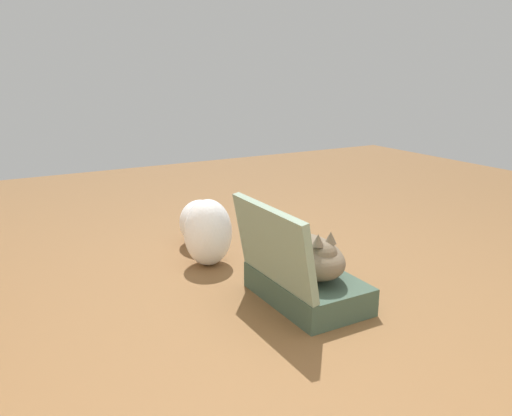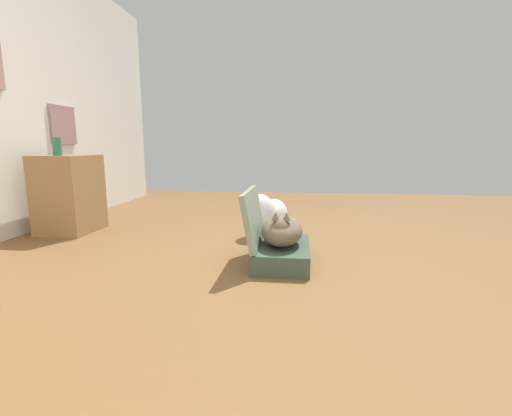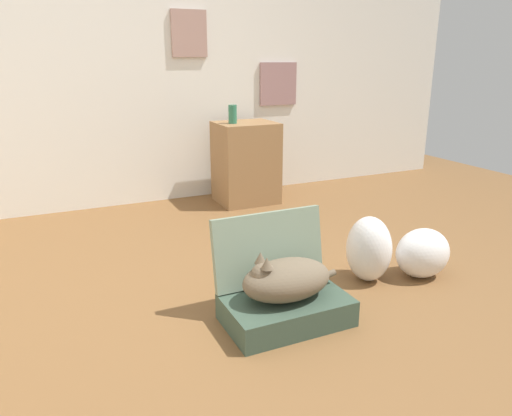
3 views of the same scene
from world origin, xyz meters
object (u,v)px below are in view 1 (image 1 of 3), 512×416
object	(u,v)px
suitcase_base	(307,287)
plastic_bag_clear	(201,223)
plastic_bag_white	(208,233)
cat	(309,256)

from	to	relation	value
suitcase_base	plastic_bag_clear	distance (m)	0.97
suitcase_base	plastic_bag_white	bearing A→B (deg)	18.77
cat	plastic_bag_clear	world-z (taller)	cat
cat	plastic_bag_clear	bearing A→B (deg)	7.34
cat	plastic_bag_clear	xyz separation A→B (m)	(0.96, 0.12, -0.08)
cat	plastic_bag_clear	size ratio (longest dim) A/B	1.58
cat	plastic_bag_white	size ratio (longest dim) A/B	1.38
suitcase_base	plastic_bag_clear	size ratio (longest dim) A/B	1.79
suitcase_base	plastic_bag_clear	xyz separation A→B (m)	(0.96, 0.12, 0.08)
plastic_bag_clear	plastic_bag_white	bearing A→B (deg)	163.30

